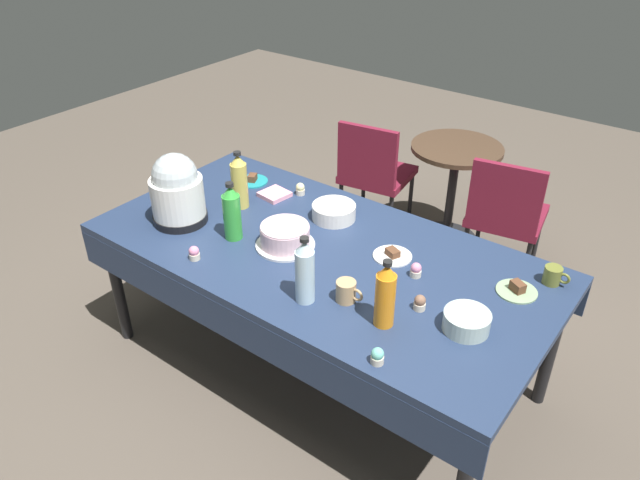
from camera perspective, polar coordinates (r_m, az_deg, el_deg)
The scene contains 25 objects.
ground at distance 3.34m, azimuth 0.00°, elevation -11.68°, with size 9.00×9.00×0.00m, color brown.
potluck_table at distance 2.90m, azimuth 0.00°, elevation -1.87°, with size 2.20×1.10×0.75m.
frosted_layer_cake at distance 2.86m, azimuth -3.30°, elevation 0.33°, with size 0.28×0.28×0.11m.
slow_cooker at distance 3.09m, azimuth -13.29°, elevation 4.53°, with size 0.27×0.27×0.37m.
glass_salad_bowl at distance 2.45m, azimuth 13.59°, elevation -7.44°, with size 0.18×0.18×0.08m, color #B2C6BC.
ceramic_snack_bowl at distance 3.09m, azimuth 1.31°, elevation 2.67°, with size 0.22×0.22×0.08m, color silver.
dessert_plate_sage at distance 2.72m, azimuth 17.99°, elevation -4.47°, with size 0.17×0.17×0.05m.
dessert_plate_charcoal at distance 3.44m, azimuth -13.03°, elevation 4.52°, with size 0.18×0.18×0.05m.
dessert_plate_white at distance 2.82m, azimuth 6.81°, elevation -1.42°, with size 0.18×0.18×0.04m.
dessert_plate_teal at distance 3.48m, azimuth -6.35°, elevation 5.60°, with size 0.17×0.17×0.04m.
cupcake_vanilla at distance 2.52m, azimuth 9.34°, elevation -5.83°, with size 0.05×0.05×0.07m.
cupcake_mint at distance 2.26m, azimuth 5.41°, elevation -10.80°, with size 0.05×0.05×0.07m.
cupcake_rose at distance 2.70m, azimuth 8.98°, elevation -2.81°, with size 0.05×0.05×0.07m.
cupcake_berry at distance 3.32m, azimuth -1.87°, elevation 4.80°, with size 0.05×0.05×0.07m.
cupcake_lemon at distance 2.84m, azimuth -11.72°, elevation -1.22°, with size 0.05×0.05×0.07m.
soda_bottle_water at distance 2.47m, azimuth -1.43°, elevation -3.00°, with size 0.08×0.08×0.31m.
soda_bottle_lime_soda at distance 2.91m, azimuth -8.27°, elevation 2.54°, with size 0.09×0.09×0.30m.
soda_bottle_orange_juice at distance 2.36m, azimuth 6.14°, elevation -5.19°, with size 0.08×0.08×0.30m.
soda_bottle_ginger_ale at distance 3.18m, azimuth -7.58°, elevation 5.46°, with size 0.09×0.09×0.31m.
coffee_mug_olive at distance 2.80m, azimuth 21.03°, elevation -3.12°, with size 0.11×0.08×0.08m.
coffee_mug_tan at distance 2.52m, azimuth 2.51°, elevation -4.84°, with size 0.13×0.08×0.09m.
paper_napkin_stack at distance 3.32m, azimuth -4.29°, elevation 4.29°, with size 0.14×0.14×0.02m, color pink.
maroon_chair_left at distance 4.21m, azimuth 5.07°, elevation 6.55°, with size 0.50×0.50×0.85m.
maroon_chair_right at distance 3.86m, azimuth 17.04°, elevation 2.57°, with size 0.51×0.51×0.85m.
round_cafe_table at distance 4.19m, azimuth 12.41°, elevation 5.81°, with size 0.60×0.60×0.72m.
Camera 1 is at (1.44, -1.91, 2.32)m, focal length 34.11 mm.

